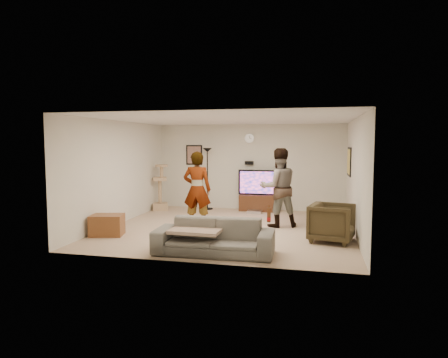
% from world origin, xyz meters
% --- Properties ---
extents(floor, '(5.50, 5.50, 0.02)m').
position_xyz_m(floor, '(0.00, 0.00, -0.01)').
color(floor, tan).
rests_on(floor, ground).
extents(ceiling, '(5.50, 5.50, 0.02)m').
position_xyz_m(ceiling, '(0.00, 0.00, 2.51)').
color(ceiling, silver).
rests_on(ceiling, wall_back).
extents(wall_back, '(5.50, 0.04, 2.50)m').
position_xyz_m(wall_back, '(0.00, 2.75, 1.25)').
color(wall_back, silver).
rests_on(wall_back, floor).
extents(wall_front, '(5.50, 0.04, 2.50)m').
position_xyz_m(wall_front, '(0.00, -2.75, 1.25)').
color(wall_front, silver).
rests_on(wall_front, floor).
extents(wall_left, '(0.04, 5.50, 2.50)m').
position_xyz_m(wall_left, '(-2.75, 0.00, 1.25)').
color(wall_left, silver).
rests_on(wall_left, floor).
extents(wall_right, '(0.04, 5.50, 2.50)m').
position_xyz_m(wall_right, '(2.75, 0.00, 1.25)').
color(wall_right, silver).
rests_on(wall_right, floor).
extents(wall_clock, '(0.26, 0.04, 0.26)m').
position_xyz_m(wall_clock, '(0.00, 2.72, 2.10)').
color(wall_clock, silver).
rests_on(wall_clock, wall_back).
extents(wall_speaker, '(0.25, 0.10, 0.10)m').
position_xyz_m(wall_speaker, '(0.00, 2.69, 1.38)').
color(wall_speaker, black).
rests_on(wall_speaker, wall_back).
extents(picture_back, '(0.42, 0.03, 0.52)m').
position_xyz_m(picture_back, '(-1.70, 2.73, 1.60)').
color(picture_back, '#8B675D').
rests_on(picture_back, wall_back).
extents(picture_right, '(0.03, 0.78, 0.62)m').
position_xyz_m(picture_right, '(2.73, 1.60, 1.50)').
color(picture_right, '#DEC25F').
rests_on(picture_right, wall_right).
extents(tv_stand, '(1.13, 0.45, 0.47)m').
position_xyz_m(tv_stand, '(0.33, 2.50, 0.23)').
color(tv_stand, '#3E2113').
rests_on(tv_stand, floor).
extents(console_box, '(0.40, 0.30, 0.07)m').
position_xyz_m(console_box, '(0.26, 2.11, 0.04)').
color(console_box, silver).
rests_on(console_box, floor).
extents(tv, '(1.21, 0.08, 0.72)m').
position_xyz_m(tv, '(0.33, 2.50, 0.83)').
color(tv, black).
rests_on(tv, tv_stand).
extents(tv_screen, '(1.12, 0.01, 0.63)m').
position_xyz_m(tv_screen, '(0.33, 2.46, 0.83)').
color(tv_screen, '#FA5381').
rests_on(tv_screen, tv).
extents(floor_lamp, '(0.32, 0.32, 1.81)m').
position_xyz_m(floor_lamp, '(-1.21, 2.44, 0.91)').
color(floor_lamp, black).
rests_on(floor_lamp, floor).
extents(cat_tree, '(0.56, 0.56, 1.35)m').
position_xyz_m(cat_tree, '(-2.53, 2.00, 0.67)').
color(cat_tree, tan).
rests_on(cat_tree, floor).
extents(person_left, '(0.68, 0.47, 1.78)m').
position_xyz_m(person_left, '(-0.76, -0.08, 0.89)').
color(person_left, '#B3B3B9').
rests_on(person_left, floor).
extents(person_right, '(1.09, 0.98, 1.85)m').
position_xyz_m(person_right, '(1.07, 0.45, 0.92)').
color(person_right, '#3A567D').
rests_on(person_right, floor).
extents(sofa, '(2.14, 0.89, 0.62)m').
position_xyz_m(sofa, '(0.18, -2.16, 0.31)').
color(sofa, '#5E5B55').
rests_on(sofa, floor).
extents(throw_blanket, '(0.92, 0.73, 0.06)m').
position_xyz_m(throw_blanket, '(-0.14, -2.16, 0.42)').
color(throw_blanket, tan).
rests_on(throw_blanket, sofa).
extents(beer_bottle, '(0.06, 0.06, 0.25)m').
position_xyz_m(beer_bottle, '(1.16, -2.16, 0.74)').
color(beer_bottle, '#5E3116').
rests_on(beer_bottle, sofa).
extents(armchair, '(1.00, 0.98, 0.77)m').
position_xyz_m(armchair, '(2.26, -0.78, 0.38)').
color(armchair, '#362D1B').
rests_on(armchair, floor).
extents(side_table, '(0.77, 0.65, 0.45)m').
position_xyz_m(side_table, '(-2.40, -1.30, 0.22)').
color(side_table, brown).
rests_on(side_table, floor).
extents(toy_ball, '(0.06, 0.06, 0.06)m').
position_xyz_m(toy_ball, '(-0.71, 0.22, 0.03)').
color(toy_ball, teal).
rests_on(toy_ball, floor).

